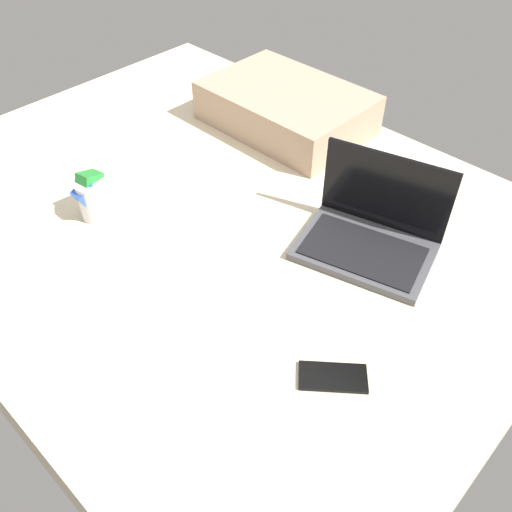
{
  "coord_description": "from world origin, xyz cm",
  "views": [
    {
      "loc": [
        91.3,
        -76.45,
        112.94
      ],
      "look_at": [
        27.03,
        -9.53,
        24.0
      ],
      "focal_mm": 38.12,
      "sensor_mm": 36.0,
      "label": 1
    }
  ],
  "objects_px": {
    "laptop": "(371,233)",
    "cell_phone": "(333,377)",
    "snack_cup": "(94,197)",
    "pillow": "(286,108)"
  },
  "relations": [
    {
      "from": "laptop",
      "to": "pillow",
      "type": "height_order",
      "value": "laptop"
    },
    {
      "from": "laptop",
      "to": "cell_phone",
      "type": "bearing_deg",
      "value": -79.72
    },
    {
      "from": "laptop",
      "to": "pillow",
      "type": "xyz_separation_m",
      "value": [
        -0.55,
        0.3,
        0.02
      ]
    },
    {
      "from": "pillow",
      "to": "snack_cup",
      "type": "bearing_deg",
      "value": -94.39
    },
    {
      "from": "laptop",
      "to": "pillow",
      "type": "bearing_deg",
      "value": 136.0
    },
    {
      "from": "cell_phone",
      "to": "pillow",
      "type": "bearing_deg",
      "value": 7.08
    },
    {
      "from": "cell_phone",
      "to": "snack_cup",
      "type": "bearing_deg",
      "value": 52.13
    },
    {
      "from": "cell_phone",
      "to": "pillow",
      "type": "xyz_separation_m",
      "value": [
        -0.73,
        0.68,
        0.06
      ]
    },
    {
      "from": "cell_phone",
      "to": "pillow",
      "type": "height_order",
      "value": "pillow"
    },
    {
      "from": "snack_cup",
      "to": "pillow",
      "type": "distance_m",
      "value": 0.71
    }
  ]
}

